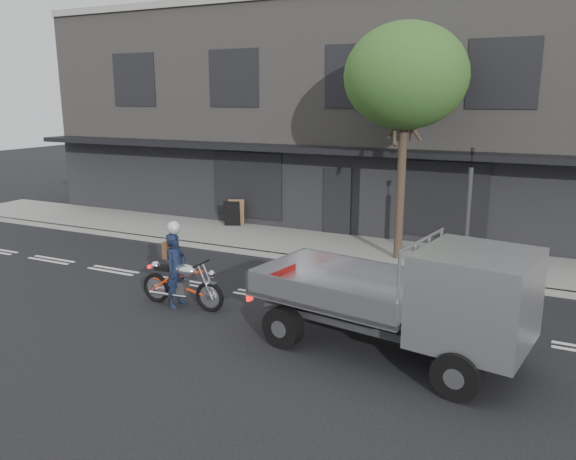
# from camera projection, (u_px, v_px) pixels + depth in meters

# --- Properties ---
(ground) EXTENTS (80.00, 80.00, 0.00)m
(ground) POSITION_uv_depth(u_px,v_px,m) (264.00, 296.00, 13.72)
(ground) COLOR black
(ground) RESTS_ON ground
(sidewalk) EXTENTS (32.00, 3.20, 0.15)m
(sidewalk) POSITION_uv_depth(u_px,v_px,m) (333.00, 248.00, 17.83)
(sidewalk) COLOR gray
(sidewalk) RESTS_ON ground
(kerb) EXTENTS (32.00, 0.20, 0.15)m
(kerb) POSITION_uv_depth(u_px,v_px,m) (314.00, 261.00, 16.43)
(kerb) COLOR gray
(kerb) RESTS_ON ground
(building_main) EXTENTS (26.00, 10.00, 8.00)m
(building_main) POSITION_uv_depth(u_px,v_px,m) (394.00, 116.00, 22.72)
(building_main) COLOR slate
(building_main) RESTS_ON ground
(street_tree) EXTENTS (3.40, 3.40, 6.74)m
(street_tree) POSITION_uv_depth(u_px,v_px,m) (406.00, 77.00, 15.27)
(street_tree) COLOR #382B21
(street_tree) RESTS_ON ground
(traffic_light_pole) EXTENTS (0.12, 0.12, 3.50)m
(traffic_light_pole) POSITION_uv_depth(u_px,v_px,m) (467.00, 220.00, 14.52)
(traffic_light_pole) COLOR #2D2D30
(traffic_light_pole) RESTS_ON ground
(motorcycle) EXTENTS (2.21, 0.64, 1.14)m
(motorcycle) POSITION_uv_depth(u_px,v_px,m) (182.00, 282.00, 12.91)
(motorcycle) COLOR black
(motorcycle) RESTS_ON ground
(rider) EXTENTS (0.42, 0.64, 1.72)m
(rider) POSITION_uv_depth(u_px,v_px,m) (176.00, 270.00, 12.91)
(rider) COLOR #121A33
(rider) RESTS_ON ground
(flatbed_ute) EXTENTS (5.32, 2.81, 2.34)m
(flatbed_ute) POSITION_uv_depth(u_px,v_px,m) (448.00, 298.00, 9.76)
(flatbed_ute) COLOR black
(flatbed_ute) RESTS_ON ground
(construction_barrier) EXTENTS (1.44, 0.98, 0.75)m
(construction_barrier) POSITION_uv_depth(u_px,v_px,m) (472.00, 255.00, 15.37)
(construction_barrier) COLOR yellow
(construction_barrier) RESTS_ON sidewalk
(sandwich_board) EXTENTS (0.70, 0.59, 0.94)m
(sandwich_board) POSITION_uv_depth(u_px,v_px,m) (232.00, 214.00, 20.38)
(sandwich_board) COLOR black
(sandwich_board) RESTS_ON sidewalk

